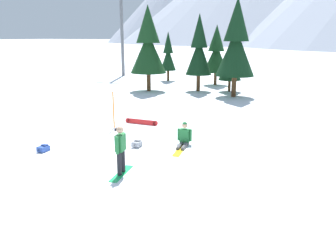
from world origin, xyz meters
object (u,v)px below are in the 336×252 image
ski_lift_tower (121,16)px  pine_tree_young (168,54)px  snowboarder_foreground (121,149)px  snowboarder_midground (184,138)px  pine_tree_broad (216,53)px  pine_tree_slender (199,50)px  pine_tree_short (236,44)px  backpack_grey (137,144)px  pine_tree_tall (230,62)px  loose_snowboard_near_right (141,122)px  trail_marker_pole (114,110)px  pine_tree_leaning (148,45)px  backpack_blue (43,148)px

ski_lift_tower → pine_tree_young: bearing=-17.1°
snowboarder_foreground → snowboarder_midground: bearing=79.5°
pine_tree_broad → pine_tree_young: size_ratio=1.11×
pine_tree_young → pine_tree_slender: pine_tree_slender is taller
pine_tree_broad → pine_tree_short: bearing=-59.7°
snowboarder_midground → backpack_grey: bearing=-149.0°
snowboarder_midground → pine_tree_tall: size_ratio=0.41×
snowboarder_midground → loose_snowboard_near_right: snowboarder_midground is taller
snowboarder_foreground → loose_snowboard_near_right: (-2.71, 6.08, -0.74)m
snowboarder_foreground → trail_marker_pole: 6.05m
pine_tree_leaning → loose_snowboard_near_right: bearing=-63.4°
pine_tree_tall → snowboarder_foreground: bearing=-85.4°
pine_tree_slender → backpack_grey: bearing=-79.0°
loose_snowboard_near_right → pine_tree_tall: (1.19, 12.64, 2.27)m
pine_tree_broad → pine_tree_leaning: (-3.93, -5.93, 0.78)m
loose_snowboard_near_right → pine_tree_young: pine_tree_young is taller
pine_tree_short → snowboarder_foreground: bearing=-88.1°
backpack_grey → pine_tree_leaning: (-6.72, 13.36, 3.66)m
backpack_blue → pine_tree_slender: pine_tree_slender is taller
snowboarder_midground → pine_tree_young: size_ratio=0.36×
loose_snowboard_near_right → pine_tree_short: (2.18, 10.34, 3.82)m
backpack_grey → pine_tree_short: size_ratio=0.08×
ski_lift_tower → backpack_grey: bearing=-56.1°
pine_tree_young → trail_marker_pole: bearing=-72.9°
snowboarder_midground → pine_tree_short: pine_tree_short is taller
pine_tree_young → pine_tree_short: (8.61, -6.44, 1.26)m
pine_tree_slender → backpack_blue: bearing=-90.5°
snowboarder_foreground → backpack_blue: snowboarder_foreground is taller
pine_tree_broad → pine_tree_slender: (-0.16, -4.16, 0.41)m
backpack_blue → pine_tree_broad: (0.31, 21.41, 2.89)m
backpack_blue → trail_marker_pole: 4.36m
snowboarder_midground → trail_marker_pole: (-4.29, 1.12, 0.58)m
backpack_grey → pine_tree_short: bearing=88.0°
pine_tree_broad → ski_lift_tower: 13.04m
backpack_blue → pine_tree_tall: bearing=81.9°
backpack_blue → pine_tree_young: size_ratio=0.11×
pine_tree_leaning → backpack_grey: bearing=-63.3°
snowboarder_foreground → backpack_blue: (-4.11, 0.61, -0.75)m
loose_snowboard_near_right → pine_tree_broad: bearing=93.9°
snowboarder_foreground → backpack_grey: 3.00m
backpack_grey → pine_tree_young: bearing=112.0°
pine_tree_leaning → pine_tree_tall: (6.21, 2.64, -1.39)m
backpack_grey → pine_tree_broad: pine_tree_broad is taller
backpack_blue → trail_marker_pole: bearing=83.1°
pine_tree_tall → trail_marker_pole: bearing=-98.5°
snowboarder_midground → pine_tree_leaning: pine_tree_leaning is taller
backpack_grey → trail_marker_pole: bearing=140.5°
snowboarder_foreground → pine_tree_tall: size_ratio=0.38×
backpack_blue → ski_lift_tower: ski_lift_tower is taller
backpack_blue → pine_tree_short: pine_tree_short is taller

